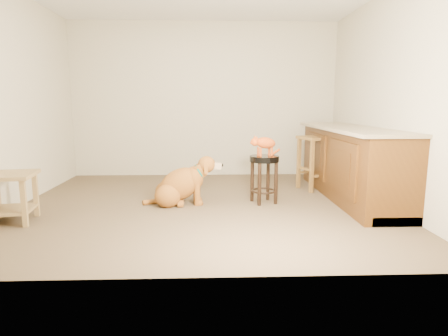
{
  "coord_description": "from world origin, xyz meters",
  "views": [
    {
      "loc": [
        0.1,
        -4.52,
        1.23
      ],
      "look_at": [
        0.27,
        0.05,
        0.45
      ],
      "focal_mm": 30.0,
      "sensor_mm": 36.0,
      "label": 1
    }
  ],
  "objects_px": {
    "side_table": "(9,190)",
    "tabby_kitten": "(264,144)",
    "padded_stool": "(264,170)",
    "wood_stool": "(315,162)",
    "golden_retriever": "(181,185)"
  },
  "relations": [
    {
      "from": "side_table",
      "to": "tabby_kitten",
      "type": "relative_size",
      "value": 1.39
    },
    {
      "from": "padded_stool",
      "to": "wood_stool",
      "type": "xyz_separation_m",
      "value": [
        0.85,
        0.73,
        -0.02
      ]
    },
    {
      "from": "padded_stool",
      "to": "wood_stool",
      "type": "height_order",
      "value": "wood_stool"
    },
    {
      "from": "wood_stool",
      "to": "tabby_kitten",
      "type": "xyz_separation_m",
      "value": [
        -0.86,
        -0.73,
        0.35
      ]
    },
    {
      "from": "tabby_kitten",
      "to": "golden_retriever",
      "type": "bearing_deg",
      "value": 164.64
    },
    {
      "from": "padded_stool",
      "to": "side_table",
      "type": "height_order",
      "value": "padded_stool"
    },
    {
      "from": "side_table",
      "to": "padded_stool",
      "type": "bearing_deg",
      "value": 14.24
    },
    {
      "from": "golden_retriever",
      "to": "tabby_kitten",
      "type": "relative_size",
      "value": 2.44
    },
    {
      "from": "wood_stool",
      "to": "golden_retriever",
      "type": "distance_m",
      "value": 2.04
    },
    {
      "from": "side_table",
      "to": "golden_retriever",
      "type": "bearing_deg",
      "value": 21.16
    },
    {
      "from": "padded_stool",
      "to": "tabby_kitten",
      "type": "bearing_deg",
      "value": -168.6
    },
    {
      "from": "wood_stool",
      "to": "golden_retriever",
      "type": "relative_size",
      "value": 0.77
    },
    {
      "from": "padded_stool",
      "to": "side_table",
      "type": "relative_size",
      "value": 1.04
    },
    {
      "from": "tabby_kitten",
      "to": "wood_stool",
      "type": "bearing_deg",
      "value": 23.15
    },
    {
      "from": "padded_stool",
      "to": "tabby_kitten",
      "type": "xyz_separation_m",
      "value": [
        -0.01,
        -0.0,
        0.33
      ]
    }
  ]
}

